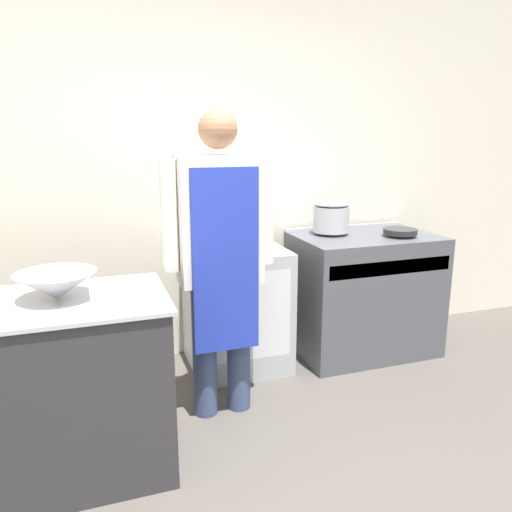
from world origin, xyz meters
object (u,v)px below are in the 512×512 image
at_px(plastic_tub, 108,297).
at_px(stock_pot, 331,216).
at_px(fridge_unit, 237,308).
at_px(stove, 363,293).
at_px(person_cook, 220,249).
at_px(saute_pan, 400,231).
at_px(mixing_bowl, 57,286).

distance_m(plastic_tub, stock_pot, 1.96).
bearing_deg(fridge_unit, stove, -3.51).
height_order(fridge_unit, person_cook, person_cook).
bearing_deg(stove, plastic_tub, -153.82).
relative_size(stove, saute_pan, 4.23).
bearing_deg(fridge_unit, person_cook, -114.99).
xyz_separation_m(mixing_bowl, stock_pot, (1.86, 0.89, 0.09)).
xyz_separation_m(fridge_unit, stock_pot, (0.75, 0.06, 0.61)).
bearing_deg(saute_pan, person_cook, -165.10).
xyz_separation_m(mixing_bowl, plastic_tub, (0.21, -0.15, -0.03)).
distance_m(stove, plastic_tub, 2.15).
bearing_deg(saute_pan, stove, 150.08).
bearing_deg(plastic_tub, fridge_unit, 47.70).
distance_m(person_cook, stock_pot, 1.19).
height_order(stove, person_cook, person_cook).
xyz_separation_m(stock_pot, saute_pan, (0.44, -0.24, -0.10)).
height_order(plastic_tub, stock_pot, stock_pot).
bearing_deg(plastic_tub, stock_pot, 32.38).
distance_m(fridge_unit, saute_pan, 1.31).
bearing_deg(mixing_bowl, person_cook, 17.54).
bearing_deg(stove, fridge_unit, 176.49).
relative_size(stove, fridge_unit, 1.20).
distance_m(stock_pot, saute_pan, 0.51).
bearing_deg(plastic_tub, mixing_bowl, 144.73).
relative_size(stove, plastic_tub, 6.97).
xyz_separation_m(plastic_tub, saute_pan, (2.09, 0.81, 0.02)).
xyz_separation_m(fridge_unit, mixing_bowl, (-1.11, -0.83, 0.52)).
relative_size(fridge_unit, mixing_bowl, 2.36).
distance_m(mixing_bowl, plastic_tub, 0.26).
distance_m(person_cook, mixing_bowl, 0.89).
height_order(plastic_tub, saute_pan, saute_pan).
distance_m(stove, stock_pot, 0.64).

